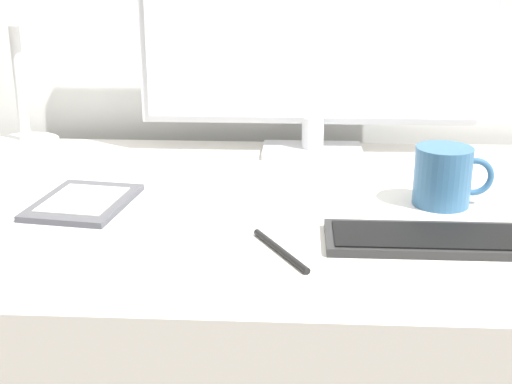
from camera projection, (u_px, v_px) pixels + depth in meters
name	position (u px, v px, depth m)	size (l,w,h in m)	color
monitor	(316.00, 19.00, 1.30)	(0.66, 0.11, 0.48)	silver
keyboard	(439.00, 239.00, 0.96)	(0.31, 0.11, 0.01)	#282828
laptop	(86.00, 215.00, 1.04)	(0.30, 0.23, 0.02)	#BCBCC1
ereader	(83.00, 202.00, 1.05)	(0.15, 0.19, 0.01)	#4C4C51
desk_lamp	(17.00, 57.00, 1.35)	(0.13, 0.13, 0.32)	white
coffee_mug	(444.00, 176.00, 1.10)	(0.12, 0.09, 0.09)	#336089
pen	(280.00, 250.00, 0.93)	(0.08, 0.13, 0.01)	black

